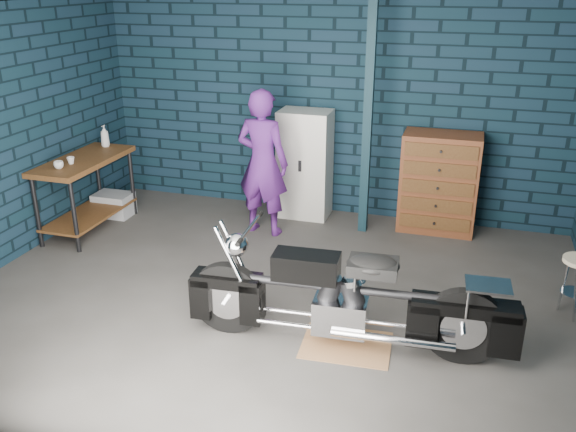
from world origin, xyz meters
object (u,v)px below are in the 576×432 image
motorcycle (348,292)px  shop_stool (576,287)px  tool_chest (439,183)px  locker (305,164)px  person (263,163)px  storage_bin (114,204)px  workbench (87,195)px

motorcycle → shop_stool: size_ratio=4.05×
motorcycle → tool_chest: bearing=75.8°
motorcycle → locker: locker is taller
motorcycle → person: (-1.49, 2.13, 0.36)m
storage_bin → tool_chest: (4.06, 0.73, 0.46)m
storage_bin → person: bearing=1.6°
person → locker: (0.33, 0.68, -0.19)m
person → locker: person is taller
storage_bin → tool_chest: size_ratio=0.39×
workbench → person: 2.19m
person → storage_bin: (-2.05, -0.06, -0.73)m
motorcycle → storage_bin: 4.12m
storage_bin → shop_stool: 5.53m
motorcycle → person: size_ratio=1.34×
workbench → locker: locker is taller
workbench → locker: bearing=27.2°
workbench → storage_bin: size_ratio=2.94×
storage_bin → motorcycle: bearing=-30.4°
person → locker: size_ratio=1.27×
shop_stool → tool_chest: bearing=128.9°
locker → workbench: bearing=-152.8°
person → tool_chest: bearing=-154.5°
workbench → storage_bin: bearing=87.7°
tool_chest → workbench: bearing=-163.2°
motorcycle → shop_stool: (1.90, 1.10, -0.23)m
workbench → locker: 2.71m
person → shop_stool: person is taller
workbench → motorcycle: 3.89m
tool_chest → shop_stool: size_ratio=2.09×
tool_chest → shop_stool: tool_chest is taller
storage_bin → locker: size_ratio=0.34×
person → storage_bin: person is taller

